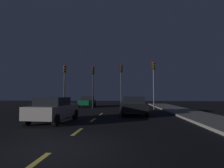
% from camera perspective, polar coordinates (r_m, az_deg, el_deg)
% --- Properties ---
extents(ground_plane, '(80.00, 80.00, 0.00)m').
position_cam_1_polar(ground_plane, '(12.74, -5.42, -10.77)').
color(ground_plane, black).
extents(sidewalk_curb_right, '(3.00, 40.00, 0.15)m').
position_cam_1_polar(sidewalk_curb_right, '(13.63, 27.93, -9.59)').
color(sidewalk_curb_right, gray).
rests_on(sidewalk_curb_right, ground_plane).
extents(lane_stripe_nearest, '(0.16, 1.60, 0.01)m').
position_cam_1_polar(lane_stripe_nearest, '(5.04, -23.05, -21.89)').
color(lane_stripe_nearest, '#EACC4C').
rests_on(lane_stripe_nearest, ground_plane).
extents(lane_stripe_second, '(0.16, 1.60, 0.01)m').
position_cam_1_polar(lane_stripe_second, '(8.49, -10.72, -14.38)').
color(lane_stripe_second, '#EACC4C').
rests_on(lane_stripe_second, ground_plane).
extents(lane_stripe_third, '(0.16, 1.60, 0.01)m').
position_cam_1_polar(lane_stripe_third, '(12.15, -5.92, -11.11)').
color(lane_stripe_third, '#EACC4C').
rests_on(lane_stripe_third, ground_plane).
extents(lane_stripe_fourth, '(0.16, 1.60, 0.01)m').
position_cam_1_polar(lane_stripe_fourth, '(15.88, -3.40, -9.32)').
color(lane_stripe_fourth, '#EACC4C').
rests_on(lane_stripe_fourth, ground_plane).
extents(traffic_signal_far_left, '(0.32, 0.38, 5.17)m').
position_cam_1_polar(traffic_signal_far_left, '(22.52, -14.64, 1.69)').
color(traffic_signal_far_left, '#2D2D30').
rests_on(traffic_signal_far_left, ground_plane).
extents(traffic_signal_center_left, '(0.32, 0.38, 4.99)m').
position_cam_1_polar(traffic_signal_center_left, '(21.62, -6.02, 1.49)').
color(traffic_signal_center_left, black).
rests_on(traffic_signal_center_left, ground_plane).
extents(traffic_signal_center_right, '(0.32, 0.38, 5.18)m').
position_cam_1_polar(traffic_signal_center_right, '(21.28, 2.89, 1.89)').
color(traffic_signal_center_right, '#2D2D30').
rests_on(traffic_signal_center_right, ground_plane).
extents(traffic_signal_far_right, '(0.32, 0.38, 5.46)m').
position_cam_1_polar(traffic_signal_far_right, '(21.52, 12.88, 2.38)').
color(traffic_signal_far_right, '#4C4C51').
rests_on(traffic_signal_far_right, ground_plane).
extents(car_stopped_ahead, '(2.28, 4.51, 1.50)m').
position_cam_1_polar(car_stopped_ahead, '(15.31, 6.42, -6.69)').
color(car_stopped_ahead, black).
rests_on(car_stopped_ahead, ground_plane).
extents(car_adjacent_lane, '(2.07, 4.13, 1.49)m').
position_cam_1_polar(car_adjacent_lane, '(11.61, -17.75, -7.53)').
color(car_adjacent_lane, gray).
rests_on(car_adjacent_lane, ground_plane).
extents(car_oncoming_far, '(1.93, 4.12, 1.49)m').
position_cam_1_polar(car_oncoming_far, '(25.65, -7.69, -5.40)').
color(car_oncoming_far, '#0F4C2D').
rests_on(car_oncoming_far, ground_plane).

